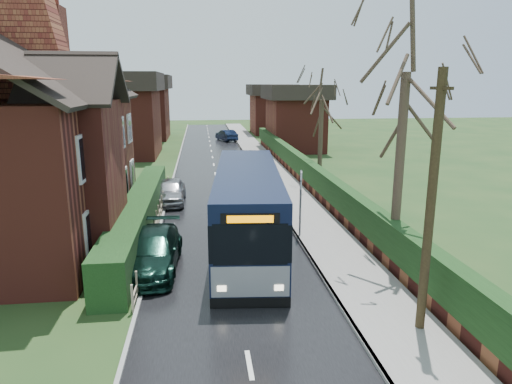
{
  "coord_description": "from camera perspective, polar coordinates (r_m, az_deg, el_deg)",
  "views": [
    {
      "loc": [
        -1.01,
        -15.67,
        6.63
      ],
      "look_at": [
        1.42,
        4.42,
        1.8
      ],
      "focal_mm": 32.0,
      "sensor_mm": 36.0,
      "label": 1
    }
  ],
  "objects": [
    {
      "name": "car_distant",
      "position": [
        54.31,
        -3.72,
        7.09
      ],
      "size": [
        2.59,
        4.2,
        1.31
      ],
      "primitive_type": "imported",
      "rotation": [
        0.0,
        0.0,
        3.47
      ],
      "color": "#111B33",
      "rests_on": "ground"
    },
    {
      "name": "car_green",
      "position": [
        17.09,
        -12.91,
        -7.25
      ],
      "size": [
        2.18,
        4.88,
        1.39
      ],
      "primitive_type": "imported",
      "rotation": [
        0.0,
        0.0,
        -0.05
      ],
      "color": "black",
      "rests_on": "ground"
    },
    {
      "name": "tree_right_far",
      "position": [
        30.44,
        8.25,
        12.05
      ],
      "size": [
        4.14,
        4.14,
        7.99
      ],
      "color": "#382C21",
      "rests_on": "ground"
    },
    {
      "name": "brick_house",
      "position": [
        21.97,
        -27.61,
        6.02
      ],
      "size": [
        9.3,
        14.6,
        10.3
      ],
      "color": "maroon",
      "rests_on": "ground"
    },
    {
      "name": "pavement",
      "position": [
        27.01,
        4.54,
        -0.67
      ],
      "size": [
        2.5,
        100.0,
        0.14
      ],
      "primitive_type": "cube",
      "color": "slate",
      "rests_on": "ground"
    },
    {
      "name": "bus",
      "position": [
        18.59,
        -1.07,
        -2.2
      ],
      "size": [
        3.39,
        10.95,
        3.27
      ],
      "rotation": [
        0.0,
        0.0,
        -0.09
      ],
      "color": "black",
      "rests_on": "ground"
    },
    {
      "name": "road",
      "position": [
        26.53,
        -4.5,
        -1.06
      ],
      "size": [
        6.0,
        100.0,
        0.02
      ],
      "primitive_type": "cube",
      "color": "black",
      "rests_on": "ground"
    },
    {
      "name": "kerb_right",
      "position": [
        26.8,
        2.02,
        -0.75
      ],
      "size": [
        0.12,
        100.0,
        0.14
      ],
      "primitive_type": "cube",
      "color": "gray",
      "rests_on": "ground"
    },
    {
      "name": "car_silver",
      "position": [
        26.26,
        -10.63,
        0.11
      ],
      "size": [
        1.65,
        4.04,
        1.37
      ],
      "primitive_type": "imported",
      "rotation": [
        0.0,
        0.0,
        -0.01
      ],
      "color": "#A6A6AA",
      "rests_on": "ground"
    },
    {
      "name": "picket_fence",
      "position": [
        21.68,
        -12.3,
        -3.45
      ],
      "size": [
        0.1,
        16.0,
        0.9
      ],
      "primitive_type": null,
      "color": "gray",
      "rests_on": "ground"
    },
    {
      "name": "bus_stop_sign",
      "position": [
        19.75,
        5.6,
        -0.23
      ],
      "size": [
        0.14,
        0.46,
        3.02
      ],
      "rotation": [
        0.0,
        0.0,
        -0.17
      ],
      "color": "slate",
      "rests_on": "ground"
    },
    {
      "name": "right_wall_hedge",
      "position": [
        27.14,
        7.78,
        1.38
      ],
      "size": [
        0.6,
        50.0,
        1.8
      ],
      "color": "maroon",
      "rests_on": "ground"
    },
    {
      "name": "telegraph_pole",
      "position": [
        12.53,
        20.99,
        -1.71
      ],
      "size": [
        0.24,
        0.91,
        7.02
      ],
      "rotation": [
        0.0,
        0.0,
        0.06
      ],
      "color": "black",
      "rests_on": "ground"
    },
    {
      "name": "tree_house_side",
      "position": [
        32.09,
        -28.07,
        14.08
      ],
      "size": [
        4.62,
        4.62,
        10.5
      ],
      "color": "#3C2F24",
      "rests_on": "ground"
    },
    {
      "name": "kerb_left",
      "position": [
        26.58,
        -11.09,
        -1.16
      ],
      "size": [
        0.12,
        100.0,
        0.1
      ],
      "primitive_type": "cube",
      "color": "gray",
      "rests_on": "ground"
    },
    {
      "name": "ground",
      "position": [
        17.05,
        -3.0,
        -9.49
      ],
      "size": [
        140.0,
        140.0,
        0.0
      ],
      "primitive_type": "plane",
      "color": "#33481F",
      "rests_on": "ground"
    },
    {
      "name": "tree_right_near",
      "position": [
        16.85,
        18.4,
        15.69
      ],
      "size": [
        4.64,
        4.64,
        10.02
      ],
      "color": "#3E2F24",
      "rests_on": "ground"
    },
    {
      "name": "front_hedge",
      "position": [
        21.67,
        -14.32,
        -2.61
      ],
      "size": [
        1.2,
        16.0,
        1.6
      ],
      "primitive_type": "cube",
      "color": "black",
      "rests_on": "ground"
    }
  ]
}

